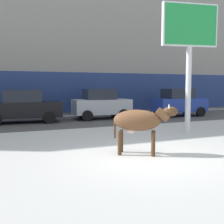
% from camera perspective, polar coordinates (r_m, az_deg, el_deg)
% --- Properties ---
extents(ground_plane, '(120.00, 120.00, 0.00)m').
position_cam_1_polar(ground_plane, '(8.21, 7.28, -9.12)').
color(ground_plane, silver).
extents(road_strip, '(60.00, 5.60, 0.01)m').
position_cam_1_polar(road_strip, '(16.44, -8.78, -1.91)').
color(road_strip, '#514F4C').
rests_on(road_strip, ground).
extents(building_facade, '(44.00, 6.10, 13.00)m').
position_cam_1_polar(building_facade, '(22.95, -13.14, 16.29)').
color(building_facade, gray).
rests_on(building_facade, ground).
extents(cow_brown, '(1.82, 1.36, 1.54)m').
position_cam_1_polar(cow_brown, '(8.38, 5.55, -1.90)').
color(cow_brown, brown).
rests_on(cow_brown, ground).
extents(billboard, '(2.51, 0.66, 5.56)m').
position_cam_1_polar(billboard, '(13.01, 15.49, 15.16)').
color(billboard, silver).
rests_on(billboard, ground).
extents(car_black_sedan, '(4.30, 2.19, 1.84)m').
position_cam_1_polar(car_black_sedan, '(16.42, -17.69, 1.06)').
color(car_black_sedan, black).
rests_on(car_black_sedan, ground).
extents(car_silver_hatchback, '(3.60, 2.10, 1.86)m').
position_cam_1_polar(car_silver_hatchback, '(17.50, -2.24, 1.61)').
color(car_silver_hatchback, '#B7BABF').
rests_on(car_silver_hatchback, ground).
extents(car_blue_hatchback, '(3.60, 2.10, 1.86)m').
position_cam_1_polar(car_blue_hatchback, '(19.76, 13.37, 1.89)').
color(car_blue_hatchback, '#233D9E').
rests_on(car_blue_hatchback, ground).
extents(pedestrian_near_billboard, '(0.36, 0.24, 1.73)m').
position_cam_1_polar(pedestrian_near_billboard, '(19.88, -4.53, 1.90)').
color(pedestrian_near_billboard, '#282833').
rests_on(pedestrian_near_billboard, ground).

